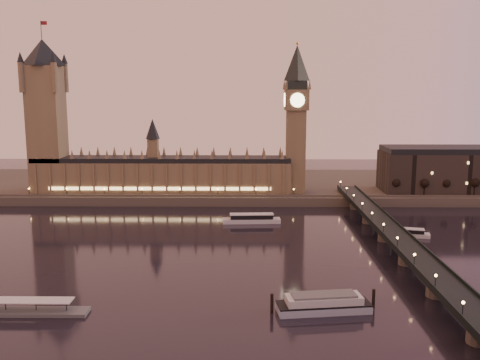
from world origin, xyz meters
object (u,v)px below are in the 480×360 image
object	(u,v)px
cruise_boat_b	(406,233)
moored_barge	(324,304)
pontoon_pier	(23,310)
cruise_boat_a	(252,219)

from	to	relation	value
cruise_boat_b	moored_barge	bearing A→B (deg)	-108.14
moored_barge	pontoon_pier	world-z (taller)	pontoon_pier
cruise_boat_a	moored_barge	world-z (taller)	moored_barge
cruise_boat_b	moored_barge	size ratio (longest dim) A/B	0.65
cruise_boat_a	moored_barge	xyz separation A→B (m)	(24.39, -128.28, 0.58)
cruise_boat_b	pontoon_pier	xyz separation A→B (m)	(-164.99, -102.40, -0.67)
pontoon_pier	moored_barge	bearing A→B (deg)	1.61
cruise_boat_a	cruise_boat_b	xyz separation A→B (m)	(83.08, -28.87, -0.43)
cruise_boat_a	pontoon_pier	size ratio (longest dim) A/B	0.76
moored_barge	pontoon_pier	size ratio (longest dim) A/B	0.84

